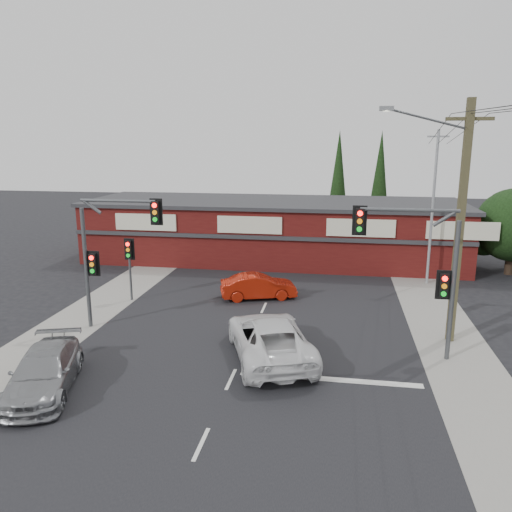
% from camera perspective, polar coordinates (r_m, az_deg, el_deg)
% --- Properties ---
extents(ground, '(120.00, 120.00, 0.00)m').
position_cam_1_polar(ground, '(20.30, -1.62, -11.31)').
color(ground, black).
rests_on(ground, ground).
extents(road_strip, '(14.00, 70.00, 0.01)m').
position_cam_1_polar(road_strip, '(24.87, 0.59, -6.61)').
color(road_strip, black).
rests_on(road_strip, ground).
extents(verge_left, '(3.00, 70.00, 0.02)m').
position_cam_1_polar(verge_left, '(27.41, -17.33, -5.32)').
color(verge_left, gray).
rests_on(verge_left, ground).
extents(verge_right, '(3.00, 70.00, 0.02)m').
position_cam_1_polar(verge_right, '(25.10, 20.31, -7.26)').
color(verge_right, gray).
rests_on(verge_right, ground).
extents(stop_line, '(6.50, 0.35, 0.01)m').
position_cam_1_polar(stop_line, '(18.63, 8.41, -13.76)').
color(stop_line, silver).
rests_on(stop_line, ground).
extents(white_suv, '(4.56, 6.54, 1.66)m').
position_cam_1_polar(white_suv, '(19.81, 1.58, -9.34)').
color(white_suv, silver).
rests_on(white_suv, ground).
extents(silver_suv, '(3.32, 5.20, 1.40)m').
position_cam_1_polar(silver_suv, '(18.85, -23.07, -12.08)').
color(silver_suv, gray).
rests_on(silver_suv, ground).
extents(red_sedan, '(4.30, 2.58, 1.34)m').
position_cam_1_polar(red_sedan, '(27.05, 0.28, -3.49)').
color(red_sedan, '#A31B0A').
rests_on(red_sedan, ground).
extents(lane_dashes, '(0.12, 33.45, 0.01)m').
position_cam_1_polar(lane_dashes, '(18.47, -2.88, -13.88)').
color(lane_dashes, silver).
rests_on(lane_dashes, ground).
extents(shop_building, '(27.30, 8.40, 4.22)m').
position_cam_1_polar(shop_building, '(35.97, 1.96, 3.06)').
color(shop_building, '#440E0D').
rests_on(shop_building, ground).
extents(conifer_near, '(1.80, 1.80, 9.25)m').
position_cam_1_polar(conifer_near, '(42.25, 9.39, 8.95)').
color(conifer_near, '#2D2116').
rests_on(conifer_near, ground).
extents(conifer_far, '(1.80, 1.80, 9.25)m').
position_cam_1_polar(conifer_far, '(44.37, 13.98, 8.93)').
color(conifer_far, '#2D2116').
rests_on(conifer_far, ground).
extents(traffic_mast_left, '(3.77, 0.27, 5.97)m').
position_cam_1_polar(traffic_mast_left, '(22.93, -16.67, 1.33)').
color(traffic_mast_left, '#47494C').
rests_on(traffic_mast_left, ground).
extents(traffic_mast_right, '(3.96, 0.27, 5.97)m').
position_cam_1_polar(traffic_mast_right, '(19.93, 18.65, -0.48)').
color(traffic_mast_right, '#47494C').
rests_on(traffic_mast_right, ground).
extents(pedestal_signal, '(0.55, 0.27, 3.38)m').
position_cam_1_polar(pedestal_signal, '(27.11, -14.27, -0.07)').
color(pedestal_signal, '#47494C').
rests_on(pedestal_signal, ground).
extents(utility_pole, '(4.38, 0.59, 10.00)m').
position_cam_1_polar(utility_pole, '(21.87, 22.02, 4.28)').
color(utility_pole, '#4E472B').
rests_on(utility_pole, ground).
extents(steel_pole, '(1.20, 0.16, 9.00)m').
position_cam_1_polar(steel_pole, '(30.85, 19.55, 5.47)').
color(steel_pole, gray).
rests_on(steel_pole, ground).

